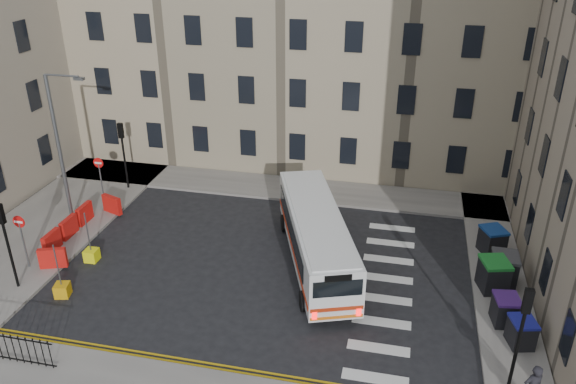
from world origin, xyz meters
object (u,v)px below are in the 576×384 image
at_px(wheelie_bin_b, 505,310).
at_px(wheelie_bin_c, 493,275).
at_px(bus, 316,235).
at_px(streetlamp, 59,148).
at_px(wheelie_bin_a, 521,332).
at_px(bollard_yellow, 92,255).
at_px(wheelie_bin_d, 504,269).
at_px(bollard_chevron, 63,290).
at_px(wheelie_bin_e, 492,240).

height_order(wheelie_bin_b, wheelie_bin_c, wheelie_bin_c).
xyz_separation_m(bus, wheelie_bin_b, (8.25, -2.86, -0.79)).
distance_m(streetlamp, wheelie_bin_c, 21.91).
height_order(wheelie_bin_a, wheelie_bin_c, wheelie_bin_c).
distance_m(bus, bollard_yellow, 10.85).
xyz_separation_m(wheelie_bin_a, bollard_yellow, (-19.26, 1.96, -0.42)).
bearing_deg(wheelie_bin_d, bollard_chevron, -163.74).
height_order(bus, bollard_chevron, bus).
distance_m(wheelie_bin_d, bollard_yellow, 19.20).
bearing_deg(wheelie_bin_b, streetlamp, 161.35).
height_order(streetlamp, bollard_chevron, streetlamp).
height_order(wheelie_bin_e, bollard_yellow, wheelie_bin_e).
relative_size(wheelie_bin_c, bollard_yellow, 2.59).
relative_size(bus, wheelie_bin_e, 6.65).
distance_m(wheelie_bin_b, wheelie_bin_e, 5.46).
xyz_separation_m(wheelie_bin_a, wheelie_bin_e, (-0.42, 6.70, 0.09)).
relative_size(bus, wheelie_bin_a, 8.23).
xyz_separation_m(wheelie_bin_b, wheelie_bin_c, (-0.24, 2.31, 0.12)).
bearing_deg(wheelie_bin_d, bollard_yellow, -172.16).
bearing_deg(wheelie_bin_b, bus, 152.37).
distance_m(bus, wheelie_bin_e, 8.71).
bearing_deg(wheelie_bin_d, bus, -178.46).
bearing_deg(bollard_yellow, bus, 11.45).
relative_size(wheelie_bin_c, bollard_chevron, 2.59).
distance_m(wheelie_bin_a, wheelie_bin_b, 1.31).
distance_m(wheelie_bin_a, wheelie_bin_e, 6.71).
height_order(streetlamp, wheelie_bin_c, streetlamp).
distance_m(wheelie_bin_a, wheelie_bin_d, 4.13).
bearing_deg(wheelie_bin_e, bus, 173.41).
xyz_separation_m(bus, bollard_chevron, (-10.32, -4.98, -1.25)).
height_order(wheelie_bin_a, bollard_yellow, wheelie_bin_a).
height_order(wheelie_bin_b, bollard_chevron, wheelie_bin_b).
distance_m(wheelie_bin_d, bollard_chevron, 19.50).
relative_size(wheelie_bin_b, wheelie_bin_d, 0.85).
height_order(bus, wheelie_bin_d, bus).
bearing_deg(streetlamp, bollard_chevron, -61.75).
height_order(streetlamp, wheelie_bin_a, streetlamp).
bearing_deg(wheelie_bin_b, bollard_yellow, 169.30).
xyz_separation_m(bus, wheelie_bin_c, (8.01, -0.56, -0.67)).
relative_size(streetlamp, wheelie_bin_b, 6.65).
bearing_deg(streetlamp, wheelie_bin_d, -2.63).
bearing_deg(wheelie_bin_b, wheelie_bin_a, -78.55).
relative_size(wheelie_bin_a, bollard_chevron, 2.03).
bearing_deg(bus, wheelie_bin_e, -2.44).
distance_m(streetlamp, bollard_yellow, 5.95).
bearing_deg(wheelie_bin_e, wheelie_bin_c, -118.90).
relative_size(bus, bollard_yellow, 16.68).
relative_size(wheelie_bin_c, wheelie_bin_e, 1.03).
xyz_separation_m(streetlamp, wheelie_bin_c, (21.57, -1.60, -3.46)).
xyz_separation_m(streetlamp, wheelie_bin_e, (21.84, 1.56, -3.53)).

